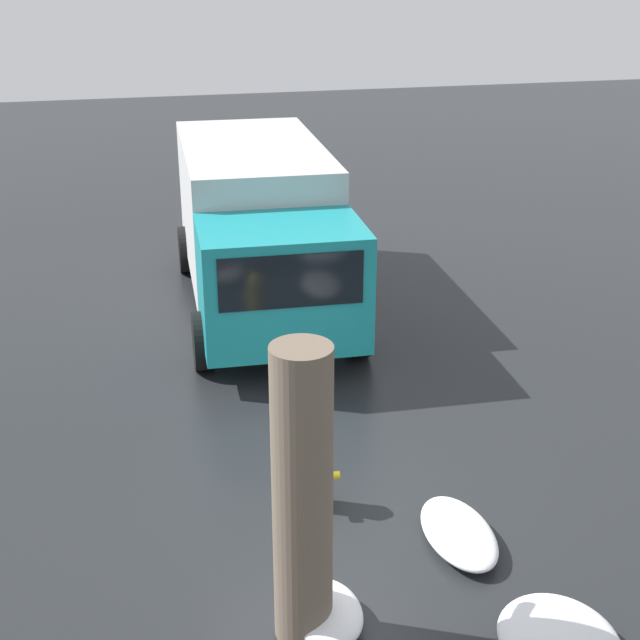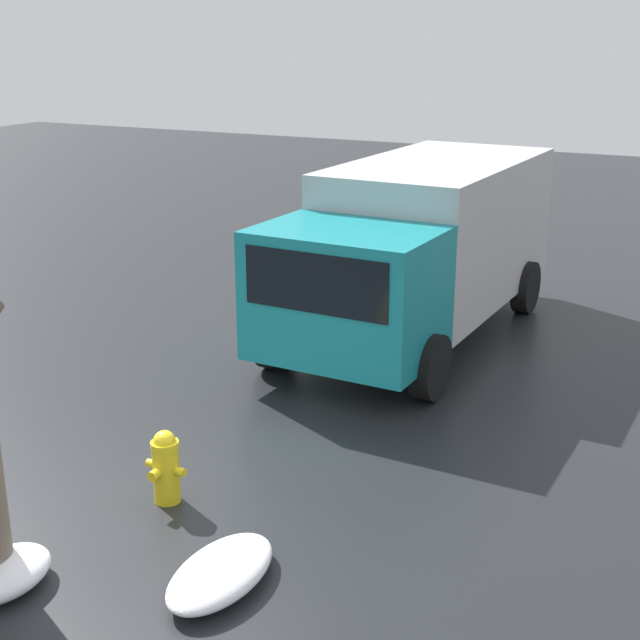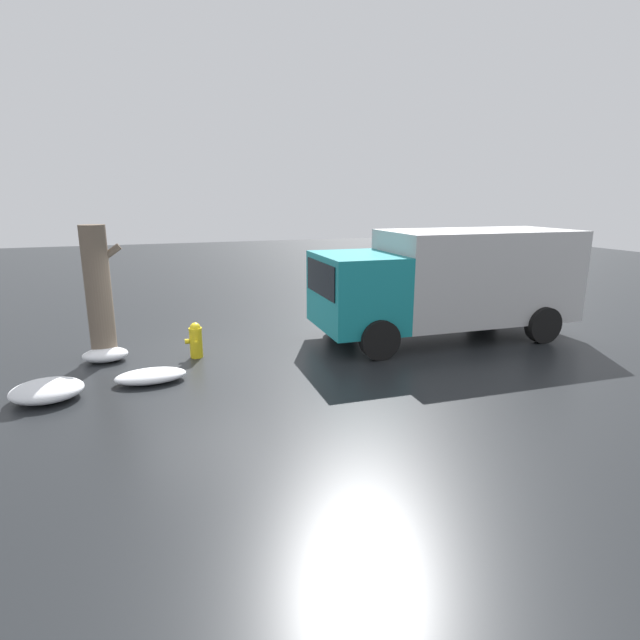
% 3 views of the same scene
% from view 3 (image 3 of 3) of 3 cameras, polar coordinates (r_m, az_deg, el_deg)
% --- Properties ---
extents(ground_plane, '(60.00, 60.00, 0.00)m').
position_cam_3_polar(ground_plane, '(11.60, -13.89, -4.13)').
color(ground_plane, black).
extents(fire_hydrant, '(0.39, 0.48, 0.80)m').
position_cam_3_polar(fire_hydrant, '(11.48, -14.02, -2.19)').
color(fire_hydrant, yellow).
rests_on(fire_hydrant, ground_plane).
extents(tree_trunk, '(0.82, 0.54, 2.94)m').
position_cam_3_polar(tree_trunk, '(11.82, -23.96, 2.84)').
color(tree_trunk, '#6B5B4C').
rests_on(tree_trunk, ground_plane).
extents(delivery_truck, '(6.67, 2.89, 2.70)m').
position_cam_3_polar(delivery_truck, '(13.02, 14.64, 4.53)').
color(delivery_truck, teal).
rests_on(delivery_truck, ground_plane).
extents(snow_pile_by_hydrant, '(1.22, 1.09, 0.34)m').
position_cam_3_polar(snow_pile_by_hydrant, '(10.15, -28.75, -7.07)').
color(snow_pile_by_hydrant, white).
rests_on(snow_pile_by_hydrant, ground_plane).
extents(snow_pile_curbside, '(1.33, 0.72, 0.25)m').
position_cam_3_polar(snow_pile_curbside, '(10.27, -18.76, -6.08)').
color(snow_pile_curbside, white).
rests_on(snow_pile_curbside, ground_plane).
extents(snow_pile_by_tree, '(0.94, 0.69, 0.30)m').
position_cam_3_polar(snow_pile_by_tree, '(11.90, -23.32, -3.67)').
color(snow_pile_by_tree, white).
rests_on(snow_pile_by_tree, ground_plane).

